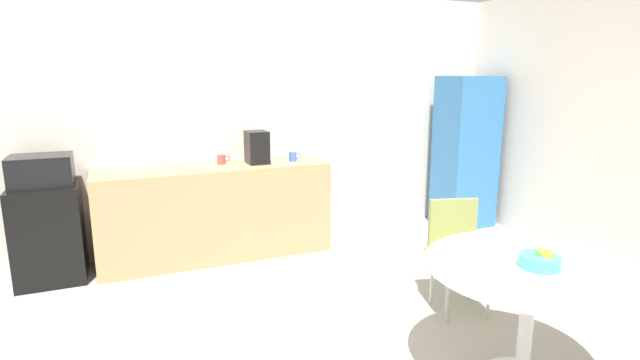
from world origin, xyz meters
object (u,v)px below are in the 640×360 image
mug_green (293,156)px  round_table (530,285)px  locker_cabinet (465,152)px  mug_white (222,159)px  chair_olive (457,241)px  coffee_maker (257,147)px  mug_red (135,166)px  mini_fridge (49,233)px  microwave (41,171)px  fruit_bowl (540,260)px

mug_green → round_table: bearing=-81.6°
locker_cabinet → round_table: locker_cabinet is taller
mug_white → locker_cabinet: bearing=-3.8°
chair_olive → mug_white: bearing=126.1°
coffee_maker → mug_red: bearing=177.5°
mini_fridge → locker_cabinet: (4.35, -0.10, 0.45)m
mini_fridge → mug_white: size_ratio=6.51×
microwave → locker_cabinet: locker_cabinet is taller
locker_cabinet → mug_green: size_ratio=13.51×
mug_green → chair_olive: bearing=-69.1°
microwave → mug_green: microwave is taller
mug_white → mug_green: (0.70, -0.12, 0.00)m
microwave → coffee_maker: (1.87, 0.00, 0.09)m
mug_red → mug_white: bearing=2.9°
locker_cabinet → mini_fridge: bearing=178.7°
mug_green → locker_cabinet: bearing=-2.0°
fruit_bowl → mug_red: bearing=123.5°
mini_fridge → locker_cabinet: locker_cabinet is taller
mug_green → mug_red: 1.50m
mug_white → mug_red: bearing=-177.1°
mini_fridge → mug_red: size_ratio=6.51×
locker_cabinet → chair_olive: size_ratio=2.10×
fruit_bowl → mug_white: size_ratio=1.67×
mug_red → coffee_maker: (1.13, -0.05, 0.11)m
locker_cabinet → mug_white: 2.82m
mug_white → coffee_maker: (0.33, -0.09, 0.11)m
microwave → chair_olive: microwave is taller
mini_fridge → mug_red: bearing=3.8°
fruit_bowl → mug_red: (-1.89, 2.86, 0.17)m
microwave → fruit_bowl: 3.86m
locker_cabinet → chair_olive: 2.25m
mini_fridge → coffee_maker: size_ratio=2.63×
mug_red → mini_fridge: bearing=-176.2°
mug_white → coffee_maker: 0.36m
mug_white → mug_green: bearing=-9.5°
mug_red → coffee_maker: coffee_maker is taller
mini_fridge → round_table: size_ratio=0.72×
locker_cabinet → round_table: size_ratio=1.50×
mug_green → coffee_maker: (-0.37, 0.03, 0.11)m
chair_olive → microwave: bearing=148.4°
round_table → mini_fridge: bearing=133.8°
mug_white → chair_olive: bearing=-53.9°
mini_fridge → microwave: bearing=0.0°
round_table → chair_olive: size_ratio=1.40×
mini_fridge → fruit_bowl: size_ratio=3.90×
locker_cabinet → fruit_bowl: bearing=-122.4°
round_table → fruit_bowl: (-0.01, -0.06, 0.17)m
mini_fridge → mug_red: 0.91m
mini_fridge → chair_olive: 3.42m
mini_fridge → coffee_maker: coffee_maker is taller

